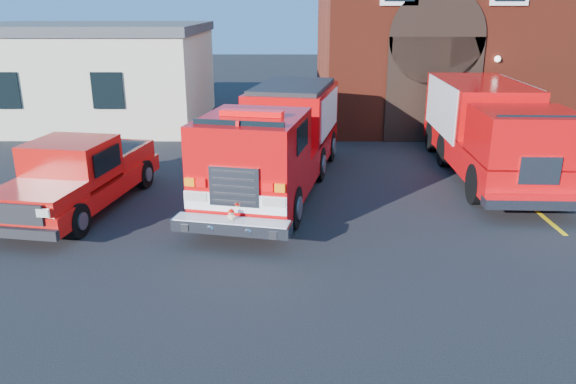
{
  "coord_description": "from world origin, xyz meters",
  "views": [
    {
      "loc": [
        0.07,
        -12.64,
        5.13
      ],
      "look_at": [
        0.0,
        -1.2,
        1.3
      ],
      "focal_mm": 35.0,
      "sensor_mm": 36.0,
      "label": 1
    }
  ],
  "objects_px": {
    "side_building": "(91,73)",
    "pickup_truck": "(79,175)",
    "secondary_truck": "(490,128)",
    "fire_station": "(488,25)",
    "fire_engine": "(278,140)"
  },
  "relations": [
    {
      "from": "pickup_truck",
      "to": "fire_engine",
      "type": "bearing_deg",
      "value": 19.19
    },
    {
      "from": "fire_station",
      "to": "fire_engine",
      "type": "bearing_deg",
      "value": -130.6
    },
    {
      "from": "fire_engine",
      "to": "pickup_truck",
      "type": "height_order",
      "value": "fire_engine"
    },
    {
      "from": "pickup_truck",
      "to": "fire_station",
      "type": "bearing_deg",
      "value": 41.19
    },
    {
      "from": "fire_engine",
      "to": "secondary_truck",
      "type": "height_order",
      "value": "fire_engine"
    },
    {
      "from": "secondary_truck",
      "to": "side_building",
      "type": "bearing_deg",
      "value": 151.08
    },
    {
      "from": "fire_station",
      "to": "secondary_truck",
      "type": "height_order",
      "value": "fire_station"
    },
    {
      "from": "fire_engine",
      "to": "fire_station",
      "type": "bearing_deg",
      "value": 49.4
    },
    {
      "from": "fire_engine",
      "to": "pickup_truck",
      "type": "relative_size",
      "value": 1.54
    },
    {
      "from": "fire_engine",
      "to": "secondary_truck",
      "type": "bearing_deg",
      "value": 12.32
    },
    {
      "from": "fire_station",
      "to": "pickup_truck",
      "type": "distance_m",
      "value": 19.5
    },
    {
      "from": "side_building",
      "to": "pickup_truck",
      "type": "bearing_deg",
      "value": -73.14
    },
    {
      "from": "pickup_truck",
      "to": "secondary_truck",
      "type": "bearing_deg",
      "value": 15.4
    },
    {
      "from": "fire_engine",
      "to": "pickup_truck",
      "type": "bearing_deg",
      "value": -160.81
    },
    {
      "from": "side_building",
      "to": "pickup_truck",
      "type": "xyz_separation_m",
      "value": [
        3.54,
        -11.66,
        -1.31
      ]
    }
  ]
}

